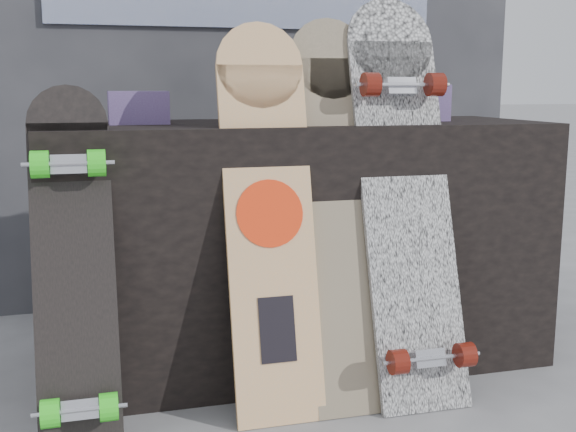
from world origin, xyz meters
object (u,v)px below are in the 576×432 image
object	(u,v)px
vendor_table	(297,243)
skateboard_dark	(74,261)
longboard_celtic	(342,198)
longboard_cascadia	(406,189)
longboard_geisha	(269,208)

from	to	relation	value
vendor_table	skateboard_dark	distance (m)	0.80
longboard_celtic	skateboard_dark	distance (m)	0.77
longboard_celtic	longboard_cascadia	distance (m)	0.20
vendor_table	longboard_cascadia	xyz separation A→B (m)	(0.24, -0.31, 0.22)
longboard_celtic	longboard_geisha	bearing A→B (deg)	-172.16
longboard_geisha	vendor_table	bearing A→B (deg)	61.34
skateboard_dark	longboard_cascadia	bearing A→B (deg)	3.25
longboard_cascadia	skateboard_dark	xyz separation A→B (m)	(-0.95, -0.05, -0.14)
longboard_geisha	longboard_cascadia	bearing A→B (deg)	1.20
longboard_geisha	longboard_celtic	world-z (taller)	longboard_celtic
longboard_geisha	longboard_cascadia	xyz separation A→B (m)	(0.42, 0.01, 0.04)
longboard_geisha	longboard_cascadia	size ratio (longest dim) A/B	0.93
longboard_cascadia	longboard_geisha	bearing A→B (deg)	-178.80
longboard_celtic	longboard_cascadia	xyz separation A→B (m)	(0.19, -0.02, 0.02)
vendor_table	skateboard_dark	bearing A→B (deg)	-152.54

